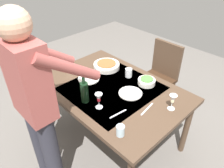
{
  "coord_description": "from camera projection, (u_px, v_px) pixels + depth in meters",
  "views": [
    {
      "loc": [
        -1.29,
        1.24,
        2.02
      ],
      "look_at": [
        0.0,
        0.0,
        0.78
      ],
      "focal_mm": 34.98,
      "sensor_mm": 36.0,
      "label": 1
    }
  ],
  "objects": [
    {
      "name": "chair_near",
      "position": [
        161.0,
        73.0,
        2.83
      ],
      "size": [
        0.4,
        0.4,
        0.91
      ],
      "color": "#352114",
      "rests_on": "ground_plane"
    },
    {
      "name": "water_cup_near_left",
      "position": [
        129.0,
        73.0,
        2.36
      ],
      "size": [
        0.07,
        0.07,
        0.1
      ],
      "primitive_type": "cylinder",
      "color": "silver",
      "rests_on": "dining_table"
    },
    {
      "name": "wine_glass_left",
      "position": [
        173.0,
        100.0,
        1.89
      ],
      "size": [
        0.07,
        0.07,
        0.15
      ],
      "color": "white",
      "rests_on": "dining_table"
    },
    {
      "name": "water_cup_far_left",
      "position": [
        69.0,
        67.0,
        2.44
      ],
      "size": [
        0.07,
        0.07,
        0.11
      ],
      "primitive_type": "cylinder",
      "color": "silver",
      "rests_on": "dining_table"
    },
    {
      "name": "wine_bottle",
      "position": [
        84.0,
        91.0,
        1.97
      ],
      "size": [
        0.07,
        0.07,
        0.3
      ],
      "color": "black",
      "rests_on": "dining_table"
    },
    {
      "name": "table_fork",
      "position": [
        118.0,
        114.0,
        1.89
      ],
      "size": [
        0.03,
        0.18,
        0.0
      ],
      "primitive_type": "cube",
      "rotation": [
        0.0,
        0.0,
        -0.11
      ],
      "color": "silver",
      "rests_on": "dining_table"
    },
    {
      "name": "person_server",
      "position": [
        37.0,
        103.0,
        1.65
      ],
      "size": [
        0.42,
        0.61,
        1.69
      ],
      "color": "#2D2D38",
      "rests_on": "ground_plane"
    },
    {
      "name": "dinner_plate_near",
      "position": [
        89.0,
        79.0,
        2.34
      ],
      "size": [
        0.23,
        0.23,
        0.01
      ],
      "primitive_type": "cylinder",
      "color": "silver",
      "rests_on": "dining_table"
    },
    {
      "name": "ground_plane",
      "position": [
        112.0,
        138.0,
        2.62
      ],
      "size": [
        6.0,
        6.0,
        0.0
      ],
      "primitive_type": "plane",
      "color": "#66605B"
    },
    {
      "name": "serving_bowl_pasta",
      "position": [
        107.0,
        65.0,
        2.52
      ],
      "size": [
        0.3,
        0.3,
        0.07
      ],
      "color": "silver",
      "rests_on": "dining_table"
    },
    {
      "name": "dining_table",
      "position": [
        112.0,
        94.0,
        2.24
      ],
      "size": [
        1.47,
        1.02,
        0.73
      ],
      "color": "#4C3828",
      "rests_on": "ground_plane"
    },
    {
      "name": "side_bowl_salad",
      "position": [
        147.0,
        81.0,
        2.25
      ],
      "size": [
        0.18,
        0.18,
        0.07
      ],
      "color": "silver",
      "rests_on": "dining_table"
    },
    {
      "name": "table_knife",
      "position": [
        147.0,
        109.0,
        1.94
      ],
      "size": [
        0.04,
        0.2,
        0.0
      ],
      "primitive_type": "cube",
      "rotation": [
        0.0,
        0.0,
        0.15
      ],
      "color": "silver",
      "rests_on": "dining_table"
    },
    {
      "name": "water_cup_near_right",
      "position": [
        120.0,
        131.0,
        1.67
      ],
      "size": [
        0.07,
        0.07,
        0.09
      ],
      "primitive_type": "cylinder",
      "color": "silver",
      "rests_on": "dining_table"
    },
    {
      "name": "wine_glass_right",
      "position": [
        99.0,
        98.0,
        1.9
      ],
      "size": [
        0.07,
        0.07,
        0.15
      ],
      "color": "white",
      "rests_on": "dining_table"
    },
    {
      "name": "dinner_plate_far",
      "position": [
        130.0,
        93.0,
        2.12
      ],
      "size": [
        0.23,
        0.23,
        0.01
      ],
      "primitive_type": "cylinder",
      "color": "silver",
      "rests_on": "dining_table"
    }
  ]
}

